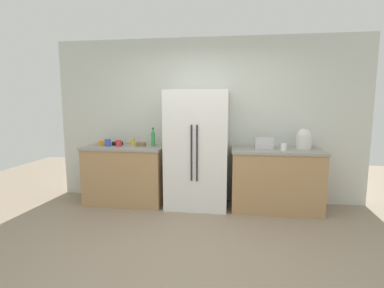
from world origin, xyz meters
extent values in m
plane|color=gray|center=(0.00, 0.00, 0.00)|extent=(10.15, 10.15, 0.00)
cube|color=silver|center=(0.00, 1.89, 1.33)|extent=(5.07, 0.10, 2.65)
cube|color=tan|center=(-1.28, 1.51, 0.44)|extent=(1.24, 0.65, 0.89)
cube|color=gray|center=(-1.28, 1.51, 0.91)|extent=(1.27, 0.68, 0.04)
cube|color=tan|center=(1.09, 1.51, 0.44)|extent=(1.30, 0.65, 0.89)
cube|color=gray|center=(1.09, 1.51, 0.91)|extent=(1.33, 0.68, 0.04)
cube|color=white|center=(-0.11, 1.49, 0.90)|extent=(0.94, 0.66, 1.80)
cylinder|color=#262628|center=(-0.15, 1.15, 0.90)|extent=(0.02, 0.02, 0.81)
cylinder|color=#262628|center=(-0.07, 1.15, 0.90)|extent=(0.02, 0.02, 0.81)
cube|color=silver|center=(0.90, 1.52, 1.01)|extent=(0.27, 0.15, 0.16)
cylinder|color=silver|center=(1.49, 1.60, 1.03)|extent=(0.23, 0.23, 0.20)
sphere|color=silver|center=(1.49, 1.60, 1.13)|extent=(0.21, 0.21, 0.21)
cylinder|color=green|center=(-0.83, 1.57, 1.04)|extent=(0.06, 0.06, 0.22)
cylinder|color=green|center=(-0.83, 1.57, 1.18)|extent=(0.03, 0.03, 0.06)
cylinder|color=#333338|center=(-0.83, 1.57, 1.22)|extent=(0.03, 0.03, 0.02)
cylinder|color=yellow|center=(-1.20, 1.66, 0.98)|extent=(0.07, 0.07, 0.09)
cylinder|color=blue|center=(-1.55, 1.46, 0.98)|extent=(0.10, 0.10, 0.11)
cylinder|color=white|center=(1.16, 1.37, 0.98)|extent=(0.08, 0.08, 0.10)
cylinder|color=red|center=(-1.37, 1.47, 0.98)|extent=(0.09, 0.09, 0.10)
cylinder|color=black|center=(-1.45, 1.62, 0.95)|extent=(0.19, 0.19, 0.05)
cylinder|color=orange|center=(-1.68, 1.62, 0.96)|extent=(0.18, 0.18, 0.07)
cylinder|color=brown|center=(-1.02, 1.55, 0.96)|extent=(0.16, 0.16, 0.06)
camera|label=1|loc=(0.42, -2.88, 1.60)|focal=27.03mm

